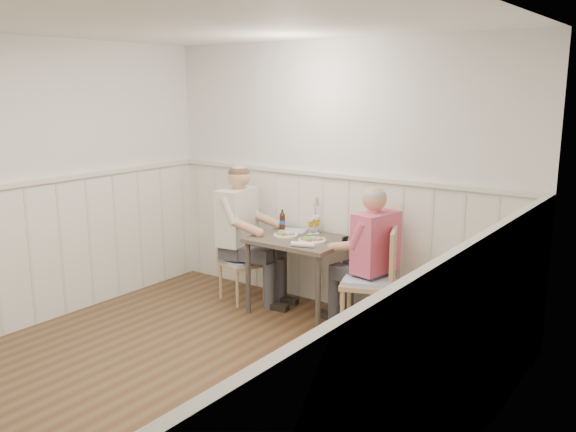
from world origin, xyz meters
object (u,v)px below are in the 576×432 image
object	(u,v)px
chair_right	(376,277)
diner_cream	(241,243)
dining_table	(300,248)
beer_bottle	(282,221)
man_in_pink	(371,270)
chair_left	(239,258)
grass_vase	(315,215)

from	to	relation	value
chair_right	diner_cream	distance (m)	1.54
dining_table	beer_bottle	xyz separation A→B (m)	(-0.34, 0.18, 0.19)
man_in_pink	diner_cream	bearing A→B (deg)	-177.46
chair_right	diner_cream	world-z (taller)	diner_cream
diner_cream	beer_bottle	distance (m)	0.49
dining_table	chair_left	size ratio (longest dim) A/B	1.12
grass_vase	diner_cream	bearing A→B (deg)	-152.84
diner_cream	grass_vase	distance (m)	0.82
chair_left	man_in_pink	size ratio (longest dim) A/B	0.60
chair_right	diner_cream	size ratio (longest dim) A/B	0.68
dining_table	beer_bottle	distance (m)	0.43
grass_vase	beer_bottle	bearing A→B (deg)	-156.43
man_in_pink	grass_vase	distance (m)	0.91
dining_table	chair_right	bearing A→B (deg)	-3.03
chair_right	grass_vase	distance (m)	1.02
chair_left	beer_bottle	world-z (taller)	beer_bottle
beer_bottle	grass_vase	size ratio (longest dim) A/B	0.56
chair_left	grass_vase	bearing A→B (deg)	25.73
man_in_pink	diner_cream	world-z (taller)	diner_cream
chair_right	chair_left	world-z (taller)	chair_right
chair_right	grass_vase	bearing A→B (deg)	157.91
diner_cream	grass_vase	world-z (taller)	diner_cream
chair_right	man_in_pink	distance (m)	0.12
chair_left	diner_cream	size ratio (longest dim) A/B	0.57
man_in_pink	beer_bottle	xyz separation A→B (m)	(-1.09, 0.15, 0.28)
dining_table	diner_cream	distance (m)	0.71
chair_right	beer_bottle	bearing A→B (deg)	169.27
man_in_pink	diner_cream	distance (m)	1.46
dining_table	grass_vase	size ratio (longest dim) A/B	2.44
beer_bottle	grass_vase	distance (m)	0.34
dining_table	chair_left	bearing A→B (deg)	-177.90
dining_table	man_in_pink	bearing A→B (deg)	2.42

